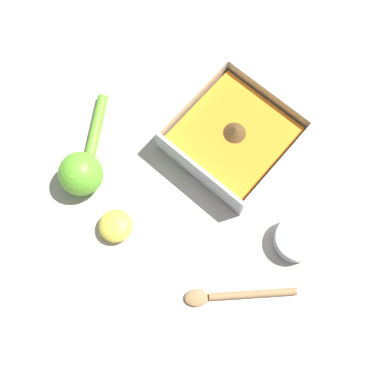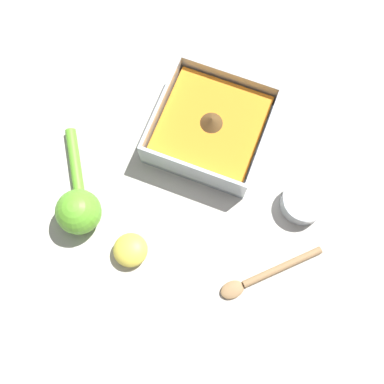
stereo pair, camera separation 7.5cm
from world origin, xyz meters
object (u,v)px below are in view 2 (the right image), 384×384
(spice_bowl, at_px, (303,202))
(lemon_half, at_px, (130,250))
(lemon_squeezer, at_px, (78,207))
(square_dish, at_px, (211,128))
(wooden_spoon, at_px, (265,275))

(spice_bowl, relative_size, lemon_half, 1.32)
(lemon_squeezer, xyz_separation_m, lemon_half, (0.11, -0.03, -0.02))
(square_dish, distance_m, wooden_spoon, 0.27)
(square_dish, height_order, lemon_half, square_dish)
(spice_bowl, xyz_separation_m, wooden_spoon, (-0.02, -0.14, -0.01))
(square_dish, bearing_deg, wooden_spoon, -50.27)
(spice_bowl, bearing_deg, square_dish, 160.45)
(lemon_squeezer, bearing_deg, spice_bowl, 80.23)
(lemon_squeezer, relative_size, wooden_spoon, 1.24)
(square_dish, bearing_deg, lemon_half, -101.06)
(wooden_spoon, bearing_deg, square_dish, -94.98)
(lemon_squeezer, distance_m, lemon_half, 0.11)
(spice_bowl, height_order, lemon_squeezer, lemon_squeezer)
(square_dish, distance_m, lemon_half, 0.25)
(spice_bowl, relative_size, wooden_spoon, 0.52)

